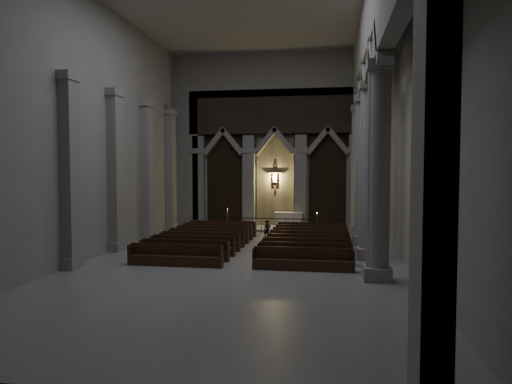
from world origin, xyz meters
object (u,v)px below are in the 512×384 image
altar (289,219)px  worshipper (267,230)px  pews (255,244)px  altar_rail (269,223)px  candle_stand_left (227,224)px  candle_stand_right (317,227)px

altar → worshipper: (-0.82, -4.98, -0.07)m
worshipper → altar: bearing=58.8°
pews → worshipper: worshipper is taller
altar_rail → candle_stand_left: 3.16m
altar_rail → candle_stand_left: candle_stand_left is taller
candle_stand_left → candle_stand_right: (5.91, -0.15, -0.04)m
candle_stand_right → pews: size_ratio=0.14×
altar_rail → worshipper: size_ratio=4.52×
worshipper → candle_stand_left: bearing=110.1°
altar → altar_rail: altar is taller
candle_stand_left → worshipper: bearing=-48.1°
altar → candle_stand_right: 2.52m
altar → candle_stand_right: candle_stand_right is taller
candle_stand_right → worshipper: size_ratio=1.13×
pews → worshipper: 3.28m
altar_rail → candle_stand_right: candle_stand_right is taller
altar → altar_rail: size_ratio=0.37×
candle_stand_left → pews: bearing=-66.5°
altar → candle_stand_left: candle_stand_left is taller
worshipper → altar_rail: bearing=73.1°
altar_rail → altar: bearing=67.9°
candle_stand_left → candle_stand_right: candle_stand_left is taller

